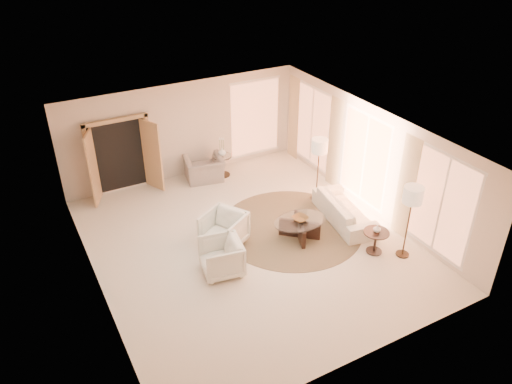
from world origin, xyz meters
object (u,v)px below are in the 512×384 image
end_table (376,238)px  side_vase (222,152)px  accent_chair (204,165)px  armchair_right (221,256)px  side_table (222,163)px  sofa (345,210)px  end_vase (377,229)px  armchair_left (224,228)px  coffee_table (300,226)px  bowl (300,219)px  floor_lamp_near (319,149)px  floor_lamp_far (413,198)px

end_table → side_vase: (-1.50, 5.08, 0.38)m
accent_chair → side_vase: (0.58, 0.00, 0.29)m
armchair_right → side_table: size_ratio=1.35×
sofa → end_table: sofa is taller
end_vase → sofa: bearing=82.3°
armchair_left → coffee_table: size_ratio=0.57×
sofa → side_table: 4.04m
armchair_left → accent_chair: 3.27m
sofa → bowl: sofa is taller
sofa → armchair_left: bearing=90.2°
floor_lamp_near → bowl: 2.15m
coffee_table → side_vase: size_ratio=6.72×
sofa → floor_lamp_near: floor_lamp_near is taller
end_table → floor_lamp_near: 2.87m
accent_chair → floor_lamp_near: size_ratio=0.61×
accent_chair → bowl: bearing=113.9°
end_table → floor_lamp_far: size_ratio=0.33×
sofa → accent_chair: size_ratio=1.99×
side_table → end_vase: (1.50, -5.08, 0.25)m
armchair_right → accent_chair: bearing=171.6°
floor_lamp_near → end_vase: 2.78m
floor_lamp_far → end_vase: floor_lamp_far is taller
sofa → end_vase: bearing=-178.1°
sofa → end_table: 1.42m
sofa → floor_lamp_far: (0.31, -1.81, 1.21)m
accent_chair → end_vase: accent_chair is taller
armchair_left → floor_lamp_far: floor_lamp_far is taller
end_vase → coffee_table: bearing=132.6°
floor_lamp_near → end_vase: floor_lamp_near is taller
coffee_table → end_table: bearing=-47.4°
sofa → side_table: side_table is taller
side_table → side_vase: bearing=0.0°
coffee_table → side_vase: 3.80m
accent_chair → floor_lamp_far: floor_lamp_far is taller
sofa → armchair_right: size_ratio=2.44×
armchair_left → coffee_table: (1.73, -0.60, -0.15)m
armchair_left → bowl: size_ratio=2.52×
sofa → side_table: size_ratio=3.30×
floor_lamp_far → armchair_right: bearing=159.8°
armchair_left → floor_lamp_near: 3.37m
coffee_table → side_table: (-0.28, 3.76, 0.08)m
sofa → armchair_left: (-3.13, 0.52, 0.15)m
floor_lamp_far → bowl: 2.63m
armchair_right → accent_chair: (1.35, 4.04, 0.03)m
accent_chair → floor_lamp_near: floor_lamp_near is taller
sofa → side_vase: 4.07m
coffee_table → armchair_right: bearing=-172.6°
coffee_table → bowl: 0.23m
accent_chair → end_table: 5.49m
floor_lamp_near → end_table: bearing=-93.9°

